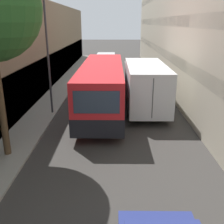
{
  "coord_description": "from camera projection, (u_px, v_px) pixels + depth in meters",
  "views": [
    {
      "loc": [
        0.02,
        0.77,
        5.36
      ],
      "look_at": [
        -0.1,
        11.73,
        1.6
      ],
      "focal_mm": 42.0,
      "sensor_mm": 36.0,
      "label": 1
    }
  ],
  "objects": [
    {
      "name": "sidewalk_left",
      "position": [
        37.0,
        119.0,
        15.23
      ],
      "size": [
        1.84,
        60.0,
        0.11
      ],
      "color": "gray",
      "rests_on": "ground_plane"
    },
    {
      "name": "street_lamp",
      "position": [
        46.0,
        32.0,
        14.6
      ],
      "size": [
        0.36,
        0.8,
        6.83
      ],
      "color": "#38383D",
      "rests_on": "sidewalk_left"
    },
    {
      "name": "box_truck",
      "position": [
        144.0,
        82.0,
        17.45
      ],
      "size": [
        2.35,
        8.98,
        2.9
      ],
      "color": "silver",
      "rests_on": "ground_plane"
    },
    {
      "name": "ground_plane",
      "position": [
        114.0,
        120.0,
        15.2
      ],
      "size": [
        150.0,
        150.0,
        0.0
      ],
      "primitive_type": "plane",
      "color": "#33302D"
    },
    {
      "name": "panel_van",
      "position": [
        106.0,
        63.0,
        28.9
      ],
      "size": [
        1.98,
        4.31,
        2.06
      ],
      "color": "#BCBCC1",
      "rests_on": "ground_plane"
    },
    {
      "name": "building_right_apartment",
      "position": [
        220.0,
        14.0,
        13.28
      ],
      "size": [
        2.4,
        60.0,
        11.55
      ],
      "color": "#A89E89",
      "rests_on": "ground_plane"
    },
    {
      "name": "bus",
      "position": [
        102.0,
        86.0,
        16.36
      ],
      "size": [
        2.48,
        10.57,
        2.94
      ],
      "color": "red",
      "rests_on": "ground_plane"
    }
  ]
}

